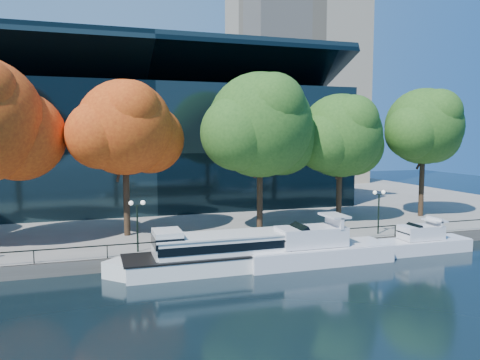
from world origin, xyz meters
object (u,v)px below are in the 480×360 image
object	(u,v)px
cruiser_near	(312,249)
tree_2	(127,130)
tree_4	(342,138)
tree_5	(425,128)
lamp_2	(379,202)
cruiser_far	(421,241)
tour_boat	(224,251)
lamp_1	(137,214)
tree_3	(262,127)

from	to	relation	value
cruiser_near	tree_2	bearing A→B (deg)	142.11
tree_4	tree_5	world-z (taller)	tree_5
cruiser_near	lamp_2	world-z (taller)	lamp_2
cruiser_near	cruiser_far	distance (m)	10.59
tree_4	tour_boat	bearing A→B (deg)	-147.75
tour_boat	lamp_1	bearing A→B (deg)	150.83
tour_boat	cruiser_near	distance (m)	7.04
tree_5	lamp_1	bearing A→B (deg)	-168.12
tree_2	cruiser_near	bearing A→B (deg)	-37.89
cruiser_far	tree_5	size ratio (longest dim) A/B	0.64
cruiser_far	tree_2	bearing A→B (deg)	157.44
tour_boat	cruiser_far	world-z (taller)	tour_boat
cruiser_far	tree_2	size ratio (longest dim) A/B	0.65
tree_2	lamp_1	bearing A→B (deg)	-88.59
tree_5	lamp_2	size ratio (longest dim) A/B	3.52
cruiser_far	tree_5	world-z (taller)	tree_5
tree_3	lamp_1	size ratio (longest dim) A/B	3.70
tree_5	lamp_2	bearing A→B (deg)	-146.83
cruiser_near	tour_boat	bearing A→B (deg)	175.31
tour_boat	tree_5	xyz separation A→B (m)	(26.02, 10.10, 9.44)
tour_boat	lamp_1	size ratio (longest dim) A/B	4.24
tour_boat	tree_5	bearing A→B (deg)	21.22
cruiser_far	tree_3	bearing A→B (deg)	143.30
tree_5	lamp_1	size ratio (longest dim) A/B	3.52
lamp_2	lamp_1	bearing A→B (deg)	180.00
tour_boat	tree_5	world-z (taller)	tree_5
cruiser_near	lamp_1	xyz separation A→B (m)	(-13.03, 3.94, 2.80)
lamp_2	tree_3	bearing A→B (deg)	152.45
tree_3	tree_4	world-z (taller)	tree_3
tree_2	lamp_1	world-z (taller)	tree_2
tree_2	lamp_2	size ratio (longest dim) A/B	3.47
cruiser_far	lamp_1	xyz separation A→B (m)	(-23.61, 3.54, 3.04)
cruiser_near	tree_4	distance (m)	15.86
lamp_1	tree_3	bearing A→B (deg)	22.27
cruiser_near	lamp_2	bearing A→B (deg)	24.36
lamp_2	cruiser_far	bearing A→B (deg)	-61.98
tree_2	tree_5	bearing A→B (deg)	0.73
tour_boat	tree_2	bearing A→B (deg)	122.51
cruiser_near	lamp_1	world-z (taller)	lamp_1
tree_3	lamp_2	world-z (taller)	tree_3
tree_4	lamp_2	bearing A→B (deg)	-87.52
tour_boat	tree_4	bearing A→B (deg)	32.25
cruiser_far	tree_4	xyz separation A→B (m)	(-2.16, 9.92, 8.86)
lamp_2	tree_5	bearing A→B (deg)	33.17
tree_3	cruiser_near	bearing A→B (deg)	-84.47
tour_boat	cruiser_far	bearing A→B (deg)	-0.59
tree_2	tree_4	size ratio (longest dim) A/B	1.05
tree_3	lamp_2	bearing A→B (deg)	-27.55
lamp_1	lamp_2	distance (m)	21.72
lamp_2	cruiser_near	bearing A→B (deg)	-155.64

